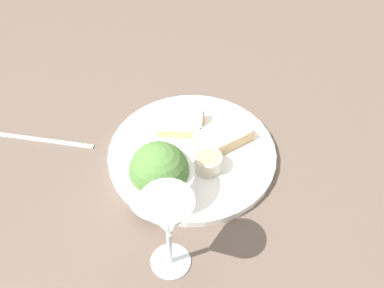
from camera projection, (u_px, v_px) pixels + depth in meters
The scene contains 8 objects.
ground_plane at pixel (192, 157), 0.87m from camera, with size 4.00×4.00×0.00m, color brown.
dinner_plate at pixel (192, 154), 0.86m from camera, with size 0.30×0.30×0.01m.
salad_bowl at pixel (160, 177), 0.76m from camera, with size 0.11×0.11×0.11m.
sauce_ramekin at pixel (208, 162), 0.82m from camera, with size 0.05×0.05×0.03m.
cheese_toast_near at pixel (223, 136), 0.87m from camera, with size 0.11×0.10×0.03m.
cheese_toast_far at pixel (181, 123), 0.89m from camera, with size 0.09×0.07×0.03m.
wine_glass at pixel (168, 220), 0.64m from camera, with size 0.07×0.07×0.16m.
fork at pixel (46, 140), 0.89m from camera, with size 0.18×0.06×0.01m.
Camera 1 is at (0.08, 0.56, 0.66)m, focal length 45.00 mm.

